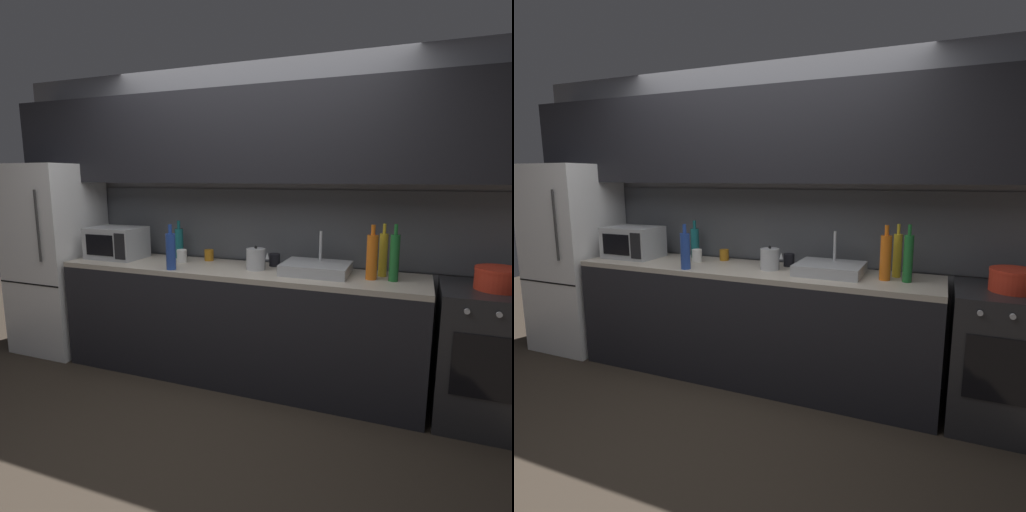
% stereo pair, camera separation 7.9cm
% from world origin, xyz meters
% --- Properties ---
extents(ground_plane, '(10.00, 10.00, 0.00)m').
position_xyz_m(ground_plane, '(0.00, 0.00, 0.00)').
color(ground_plane, '#2D261E').
extents(back_wall, '(4.61, 0.44, 2.50)m').
position_xyz_m(back_wall, '(0.00, 1.20, 1.55)').
color(back_wall, slate).
rests_on(back_wall, ground).
extents(counter_run, '(2.87, 0.60, 0.90)m').
position_xyz_m(counter_run, '(0.00, 0.90, 0.45)').
color(counter_run, black).
rests_on(counter_run, ground).
extents(refrigerator, '(0.68, 0.69, 1.71)m').
position_xyz_m(refrigerator, '(-1.81, 0.90, 0.86)').
color(refrigerator, white).
rests_on(refrigerator, ground).
extents(oven_range, '(0.60, 0.62, 0.90)m').
position_xyz_m(oven_range, '(1.77, 0.90, 0.45)').
color(oven_range, '#232326').
rests_on(oven_range, ground).
extents(microwave, '(0.46, 0.35, 0.27)m').
position_xyz_m(microwave, '(-1.13, 0.92, 1.04)').
color(microwave, '#A8AAAF').
rests_on(microwave, counter_run).
extents(sink_basin, '(0.48, 0.38, 0.30)m').
position_xyz_m(sink_basin, '(0.64, 0.93, 0.94)').
color(sink_basin, '#ADAFB5').
rests_on(sink_basin, counter_run).
extents(kettle, '(0.18, 0.15, 0.19)m').
position_xyz_m(kettle, '(0.17, 0.91, 0.98)').
color(kettle, '#B7BABF').
rests_on(kettle, counter_run).
extents(wine_bottle_blue, '(0.07, 0.07, 0.35)m').
position_xyz_m(wine_bottle_blue, '(-0.43, 0.68, 1.04)').
color(wine_bottle_blue, '#234299').
rests_on(wine_bottle_blue, counter_run).
extents(wine_bottle_green, '(0.06, 0.06, 0.39)m').
position_xyz_m(wine_bottle_green, '(1.18, 0.90, 1.07)').
color(wine_bottle_green, '#1E6B2D').
rests_on(wine_bottle_green, counter_run).
extents(wine_bottle_teal, '(0.07, 0.07, 0.33)m').
position_xyz_m(wine_bottle_teal, '(-0.63, 1.12, 1.03)').
color(wine_bottle_teal, '#19666B').
rests_on(wine_bottle_teal, counter_run).
extents(wine_bottle_yellow, '(0.06, 0.06, 0.38)m').
position_xyz_m(wine_bottle_yellow, '(1.09, 1.02, 1.06)').
color(wine_bottle_yellow, gold).
rests_on(wine_bottle_yellow, counter_run).
extents(wine_bottle_orange, '(0.08, 0.08, 0.38)m').
position_xyz_m(wine_bottle_orange, '(1.03, 0.90, 1.06)').
color(wine_bottle_orange, orange).
rests_on(wine_bottle_orange, counter_run).
extents(mug_white, '(0.08, 0.08, 0.11)m').
position_xyz_m(mug_white, '(-0.50, 0.95, 0.95)').
color(mug_white, silver).
rests_on(mug_white, counter_run).
extents(mug_dark, '(0.09, 0.09, 0.10)m').
position_xyz_m(mug_dark, '(0.27, 1.08, 0.95)').
color(mug_dark, black).
rests_on(mug_dark, counter_run).
extents(mug_amber, '(0.08, 0.08, 0.09)m').
position_xyz_m(mug_amber, '(-0.33, 1.10, 0.95)').
color(mug_amber, '#B27019').
rests_on(mug_amber, counter_run).
extents(cooking_pot, '(0.28, 0.28, 0.14)m').
position_xyz_m(cooking_pot, '(1.80, 0.90, 0.97)').
color(cooking_pot, red).
rests_on(cooking_pot, oven_range).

